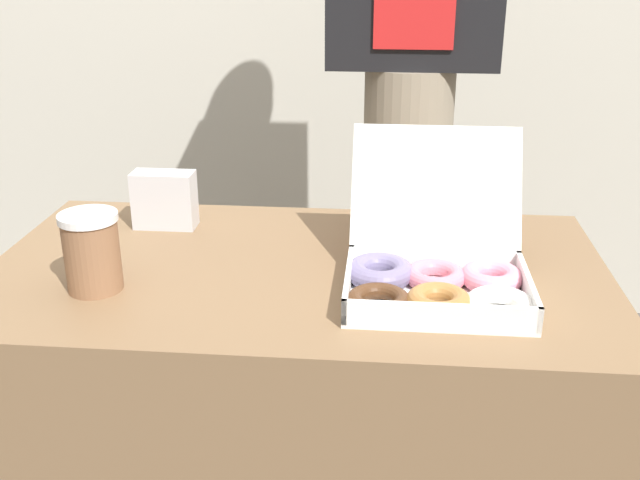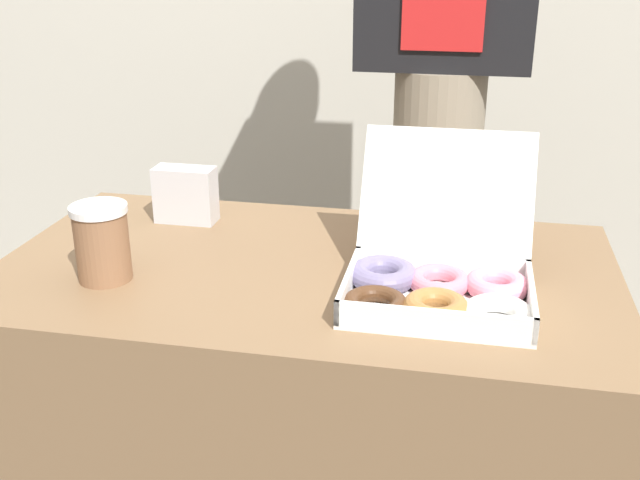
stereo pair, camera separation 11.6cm
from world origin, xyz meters
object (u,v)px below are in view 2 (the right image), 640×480
at_px(donut_box, 438,280).
at_px(napkin_holder, 186,195).
at_px(coffee_cup, 102,242).
at_px(person_customer, 443,47).

xyz_separation_m(donut_box, napkin_holder, (-0.52, 0.26, 0.02)).
relative_size(coffee_cup, napkin_holder, 1.08).
bearing_deg(person_customer, donut_box, -86.38).
height_order(donut_box, napkin_holder, donut_box).
distance_m(coffee_cup, napkin_holder, 0.29).
xyz_separation_m(napkin_holder, person_customer, (0.48, 0.34, 0.26)).
relative_size(donut_box, person_customer, 0.19).
height_order(coffee_cup, napkin_holder, coffee_cup).
bearing_deg(coffee_cup, donut_box, 3.11).
bearing_deg(napkin_holder, donut_box, -26.75).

